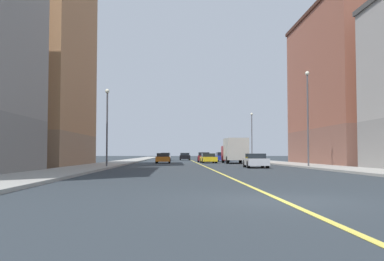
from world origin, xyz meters
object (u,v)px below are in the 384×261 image
Objects in this scene: building_left_mid at (351,87)px; car_yellow at (208,158)px; building_right_midblock at (36,59)px; car_blue at (222,157)px; street_lamp_left_far at (252,132)px; street_lamp_left_near at (308,109)px; car_white at (166,157)px; car_maroon at (204,157)px; car_silver at (256,161)px; car_orange at (163,158)px; box_truck at (235,150)px; car_black at (185,157)px; street_lamp_right_near at (107,119)px.

car_yellow is at bearing 147.44° from building_left_mid.
building_right_midblock reaches higher than car_blue.
street_lamp_left_far is (24.71, 22.46, -5.84)m from building_right_midblock.
street_lamp_left_near is at bearing -69.67° from car_yellow.
car_white is (-20.64, 29.27, -7.78)m from building_left_mid.
car_maroon is 1.12× the size of car_silver.
car_silver is 0.94× the size of car_yellow.
building_left_mid is 19.19m from car_yellow.
street_lamp_left_far is 1.66× the size of car_white.
building_right_midblock is 25.85m from street_lamp_left_near.
car_white is 0.95× the size of car_orange.
box_truck is (3.06, -2.17, 1.00)m from car_yellow.
building_left_mid is 4.63× the size of car_black.
car_maroon is at bearing 132.22° from building_left_mid.
street_lamp_left_near is 1.97× the size of car_silver.
car_orange is at bearing 114.58° from car_silver.
car_maroon is (-7.23, 26.13, -4.31)m from street_lamp_left_near.
building_left_mid is at bearing -31.78° from box_truck.
building_left_mid is 15.37m from box_truck.
car_yellow is 1.03× the size of car_white.
street_lamp_left_far is at bearing 69.84° from box_truck.
car_yellow is 1.02× the size of car_black.
car_maroon is 1.02× the size of car_orange.
car_silver is at bearing -83.18° from car_black.
street_lamp_left_near is 17.05m from street_lamp_right_near.
car_silver is (-12.14, -9.47, -7.83)m from building_left_mid.
car_blue is at bearing 89.58° from car_silver.
building_left_mid is 24.38m from car_blue.
street_lamp_right_near is 1.51× the size of car_black.
street_lamp_left_near reaches higher than car_yellow.
building_left_mid is at bearing -47.78° from car_maroon.
car_white is at bearing 102.36° from car_silver.
box_truck reaches higher than car_silver.
street_lamp_left_far reaches higher than car_blue.
street_lamp_left_far is 1.61× the size of car_yellow.
car_maroon is 9.76m from box_truck.
car_orange is (-8.34, 18.23, 0.03)m from car_silver.
box_truck is (-11.71, 7.25, -6.82)m from building_left_mid.
car_maroon is 26.05m from car_silver.
car_silver is at bearing -0.02° from street_lamp_right_near.
car_maroon is at bearing 54.04° from car_orange.
building_left_mid is 4.43× the size of car_orange.
car_blue is (8.55, 11.06, 0.06)m from car_orange.
car_maroon is at bearing -65.97° from car_white.
car_black is (-5.12, 42.76, 0.06)m from car_silver.
building_left_mid is 4.69× the size of car_white.
box_truck reaches higher than car_maroon.
car_yellow is 1.04× the size of car_blue.
building_right_midblock reaches higher than street_lamp_left_near.
building_left_mid reaches higher than box_truck.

